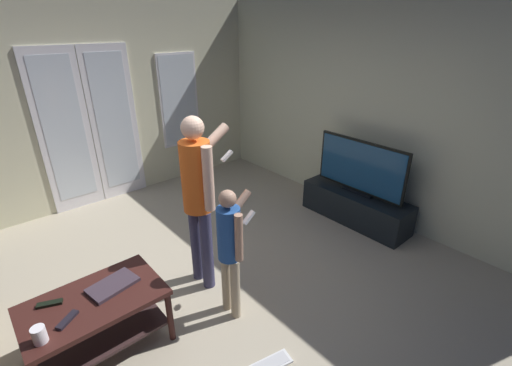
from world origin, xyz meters
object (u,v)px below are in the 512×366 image
at_px(tv_stand, 356,207).
at_px(cup_near_edge, 39,335).
at_px(coffee_table, 96,313).
at_px(person_adult, 199,190).
at_px(flat_screen_tv, 361,167).
at_px(person_child, 230,243).
at_px(tv_remote_black, 67,320).
at_px(dvd_remote_slim, 50,304).
at_px(laptop_closed, 113,285).

height_order(tv_stand, cup_near_edge, cup_near_edge).
xyz_separation_m(coffee_table, person_adult, (1.07, 0.16, 0.64)).
xyz_separation_m(person_adult, cup_near_edge, (-1.44, -0.33, -0.45)).
xyz_separation_m(flat_screen_tv, person_child, (-2.18, -0.22, -0.02)).
relative_size(coffee_table, tv_remote_black, 5.82).
distance_m(cup_near_edge, dvd_remote_slim, 0.35).
relative_size(flat_screen_tv, cup_near_edge, 10.25).
bearing_deg(person_adult, flat_screen_tv, -7.69).
xyz_separation_m(person_child, dvd_remote_slim, (-1.27, 0.50, -0.21)).
distance_m(coffee_table, dvd_remote_slim, 0.33).
bearing_deg(flat_screen_tv, laptop_closed, 176.83).
xyz_separation_m(tv_remote_black, dvd_remote_slim, (-0.05, 0.25, 0.00)).
bearing_deg(cup_near_edge, tv_remote_black, 22.47).
distance_m(coffee_table, laptop_closed, 0.23).
xyz_separation_m(coffee_table, laptop_closed, (0.17, 0.04, 0.15)).
bearing_deg(cup_near_edge, coffee_table, 24.99).
height_order(laptop_closed, tv_remote_black, laptop_closed).
height_order(coffee_table, dvd_remote_slim, dvd_remote_slim).
bearing_deg(tv_stand, person_adult, 172.22).
xyz_separation_m(person_adult, person_child, (-0.05, -0.51, -0.29)).
xyz_separation_m(flat_screen_tv, laptop_closed, (-3.04, 0.17, -0.22)).
distance_m(tv_stand, tv_remote_black, 3.42).
bearing_deg(tv_remote_black, coffee_table, -7.04).
height_order(person_adult, person_child, person_adult).
xyz_separation_m(flat_screen_tv, person_adult, (-2.14, 0.29, 0.27)).
xyz_separation_m(person_child, laptop_closed, (-0.85, 0.39, -0.21)).
xyz_separation_m(coffee_table, tv_remote_black, (-0.20, -0.10, 0.15)).
distance_m(coffee_table, person_child, 1.14).
relative_size(coffee_table, flat_screen_tv, 0.82).
bearing_deg(flat_screen_tv, person_child, -174.17).
bearing_deg(coffee_table, laptop_closed, 13.03).
height_order(person_adult, laptop_closed, person_adult).
distance_m(flat_screen_tv, tv_remote_black, 3.41).
height_order(tv_stand, dvd_remote_slim, dvd_remote_slim).
bearing_deg(person_adult, tv_stand, -7.78).
bearing_deg(person_child, coffee_table, 160.91).
bearing_deg(laptop_closed, tv_stand, -13.97).
bearing_deg(person_adult, person_child, -95.22).
relative_size(coffee_table, dvd_remote_slim, 5.82).
xyz_separation_m(flat_screen_tv, cup_near_edge, (-3.58, -0.05, -0.18)).
bearing_deg(cup_near_edge, person_child, -7.23).
bearing_deg(laptop_closed, dvd_remote_slim, 154.97).
bearing_deg(dvd_remote_slim, tv_remote_black, -55.01).
bearing_deg(coffee_table, cup_near_edge, -155.01).
relative_size(coffee_table, laptop_closed, 2.79).
bearing_deg(flat_screen_tv, tv_stand, -65.09).
xyz_separation_m(coffee_table, dvd_remote_slim, (-0.25, 0.15, 0.15)).
bearing_deg(person_child, cup_near_edge, 172.77).
distance_m(flat_screen_tv, person_child, 2.20).
bearing_deg(coffee_table, flat_screen_tv, -2.32).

